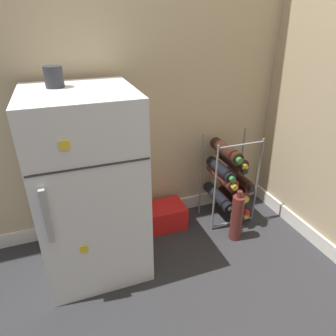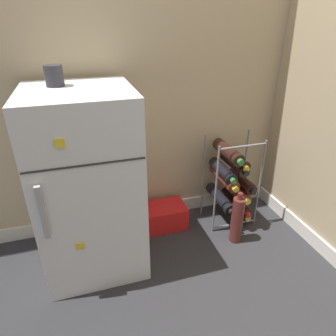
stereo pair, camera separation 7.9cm
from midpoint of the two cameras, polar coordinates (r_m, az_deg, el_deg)
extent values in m
plane|color=#28282B|center=(1.67, 2.96, -20.97)|extent=(14.00, 14.00, 0.00)
cube|color=tan|center=(1.76, -5.52, 27.14)|extent=(6.66, 0.06, 2.50)
cube|color=silver|center=(2.09, -3.80, -7.95)|extent=(6.66, 0.01, 0.09)
cube|color=silver|center=(1.56, -16.13, -3.38)|extent=(0.50, 0.51, 0.96)
cube|color=#2D2D2D|center=(1.23, -16.29, 0.14)|extent=(0.49, 0.00, 0.01)
cube|color=#9E9EA3|center=(1.31, -23.69, -8.53)|extent=(0.02, 0.02, 0.25)
cube|color=yellow|center=(1.19, -20.95, 4.02)|extent=(0.04, 0.01, 0.04)
cube|color=yellow|center=(1.44, -17.23, -14.61)|extent=(0.04, 0.01, 0.04)
cylinder|color=slate|center=(1.84, 7.70, -4.26)|extent=(0.01, 0.01, 0.59)
cylinder|color=slate|center=(1.98, 15.51, -2.58)|extent=(0.01, 0.01, 0.59)
cylinder|color=slate|center=(1.99, 5.17, -1.57)|extent=(0.01, 0.01, 0.59)
cylinder|color=slate|center=(2.12, 12.61, -0.20)|extent=(0.01, 0.01, 0.59)
cylinder|color=slate|center=(2.06, 11.04, -10.07)|extent=(0.30, 0.01, 0.01)
cylinder|color=slate|center=(1.78, 12.58, 4.31)|extent=(0.30, 0.01, 0.01)
cylinder|color=black|center=(2.11, 11.33, -6.62)|extent=(0.08, 0.27, 0.08)
cylinder|color=gold|center=(2.01, 13.47, -8.76)|extent=(0.04, 0.02, 0.04)
cylinder|color=black|center=(2.09, 11.26, -5.96)|extent=(0.07, 0.29, 0.07)
cylinder|color=red|center=(1.98, 13.60, -8.26)|extent=(0.03, 0.02, 0.03)
cylinder|color=black|center=(2.01, 8.44, -5.46)|extent=(0.07, 0.30, 0.07)
cylinder|color=black|center=(1.89, 10.73, -7.88)|extent=(0.03, 0.02, 0.03)
cylinder|color=#56231E|center=(2.04, 11.33, -3.80)|extent=(0.08, 0.26, 0.08)
cylinder|color=gold|center=(1.94, 13.46, -5.79)|extent=(0.04, 0.02, 0.04)
cylinder|color=black|center=(2.02, 12.29, -2.03)|extent=(0.07, 0.26, 0.07)
cylinder|color=black|center=(1.92, 14.45, -3.92)|extent=(0.03, 0.02, 0.03)
cylinder|color=#56231E|center=(1.94, 9.09, -1.50)|extent=(0.08, 0.28, 0.08)
cylinder|color=gold|center=(1.82, 11.33, -3.60)|extent=(0.04, 0.02, 0.04)
cylinder|color=black|center=(1.91, 8.82, -0.24)|extent=(0.07, 0.26, 0.07)
cylinder|color=#2D7033|center=(1.80, 10.93, -2.16)|extent=(0.03, 0.02, 0.03)
cylinder|color=black|center=(1.92, 10.80, 1.34)|extent=(0.07, 0.28, 0.07)
cylinder|color=black|center=(1.81, 13.17, -0.61)|extent=(0.03, 0.02, 0.03)
cylinder|color=black|center=(1.91, 10.97, 1.96)|extent=(0.08, 0.25, 0.08)
cylinder|color=gold|center=(1.81, 13.16, 0.19)|extent=(0.04, 0.02, 0.04)
cylinder|color=black|center=(1.87, 9.79, 3.29)|extent=(0.08, 0.28, 0.08)
cylinder|color=#2D7033|center=(1.75, 12.20, 1.39)|extent=(0.04, 0.02, 0.04)
cube|color=red|center=(1.98, -2.41, -9.18)|extent=(0.30, 0.20, 0.15)
cylinder|color=#28282D|center=(1.46, -22.45, 15.75)|extent=(0.08, 0.08, 0.09)
cylinder|color=#56231E|center=(1.87, 11.75, -9.33)|extent=(0.07, 0.07, 0.30)
cylinder|color=#56231E|center=(1.78, 12.25, -4.91)|extent=(0.03, 0.03, 0.04)
camera|label=1|loc=(0.04, -91.35, -0.68)|focal=32.00mm
camera|label=2|loc=(0.04, 88.65, 0.68)|focal=32.00mm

